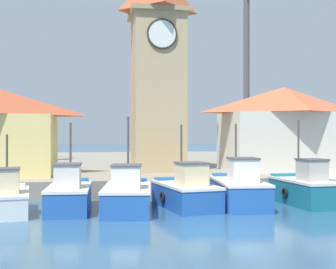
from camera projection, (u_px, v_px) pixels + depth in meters
ground_plane at (215, 229)px, 17.33m from camera, size 300.00×300.00×0.00m
quay_wharf at (136, 165)px, 45.20m from camera, size 120.00×40.00×1.03m
fishing_boat_far_left at (6, 199)px, 20.48m from camera, size 2.37×4.30×3.52m
fishing_boat_left_outer at (69, 194)px, 21.46m from camera, size 2.09×4.87×4.07m
fishing_boat_left_inner at (127, 195)px, 21.16m from camera, size 2.73×5.13×4.34m
fishing_boat_mid_left at (186, 192)px, 22.24m from camera, size 2.77×4.80×3.98m
fishing_boat_center at (239, 189)px, 22.76m from camera, size 2.54×5.29×4.04m
fishing_boat_mid_right at (304, 189)px, 23.22m from camera, size 2.09×4.46×4.25m
clock_tower at (158, 64)px, 31.38m from camera, size 3.86×3.86×15.21m
warehouse_right at (284, 127)px, 32.43m from camera, size 8.59×5.65×5.76m
port_crane_far at (246, 74)px, 42.73m from camera, size 3.11×7.30×20.56m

